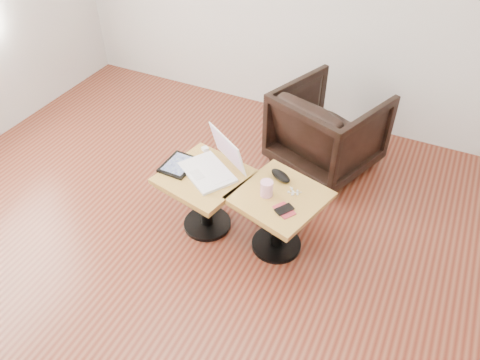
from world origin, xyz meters
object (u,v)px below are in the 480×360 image
at_px(side_table_left, 205,188).
at_px(laptop, 214,165).
at_px(striped_cup, 267,188).
at_px(armchair, 328,130).
at_px(side_table_right, 279,209).

bearing_deg(side_table_left, laptop, 71.95).
height_order(striped_cup, armchair, armchair).
relative_size(side_table_left, side_table_right, 0.96).
relative_size(side_table_right, armchair, 0.86).
bearing_deg(laptop, side_table_right, 28.50).
bearing_deg(laptop, armchair, 95.96).
distance_m(laptop, striped_cup, 0.39).
xyz_separation_m(side_table_left, laptop, (0.04, 0.06, 0.16)).
xyz_separation_m(side_table_right, striped_cup, (-0.07, -0.03, 0.16)).
relative_size(side_table_left, armchair, 0.82).
bearing_deg(armchair, laptop, 84.68).
height_order(side_table_right, laptop, laptop).
bearing_deg(striped_cup, laptop, 170.78).
distance_m(side_table_left, laptop, 0.18).
relative_size(side_table_left, striped_cup, 5.93).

